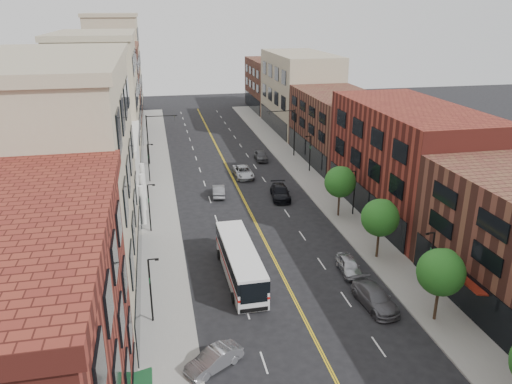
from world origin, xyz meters
TOP-DOWN VIEW (x-y plane):
  - ground at (0.00, 0.00)m, footprint 220.00×220.00m
  - sidewalk_left at (-10.00, 35.00)m, footprint 4.00×110.00m
  - sidewalk_right at (10.00, 35.00)m, footprint 4.00×110.00m
  - bldg_l_tanoffice at (-17.00, 13.00)m, footprint 10.00×22.00m
  - bldg_l_white at (-17.00, 31.00)m, footprint 10.00×14.00m
  - bldg_l_far_a at (-17.00, 48.00)m, footprint 10.00×20.00m
  - bldg_l_far_b at (-17.00, 68.00)m, footprint 10.00×20.00m
  - bldg_l_far_c at (-17.00, 86.00)m, footprint 10.00×16.00m
  - bldg_r_mid at (17.00, 24.00)m, footprint 10.00×22.00m
  - bldg_r_far_a at (17.00, 45.00)m, footprint 10.00×20.00m
  - bldg_r_far_b at (17.00, 66.00)m, footprint 10.00×22.00m
  - bldg_r_far_c at (17.00, 86.00)m, footprint 10.00×18.00m
  - tree_r_1 at (9.39, 4.07)m, footprint 3.40×3.40m
  - tree_r_2 at (9.39, 14.07)m, footprint 3.40×3.40m
  - tree_r_3 at (9.39, 24.07)m, footprint 3.40×3.40m
  - lamp_l_1 at (-10.95, 8.00)m, footprint 0.81×0.55m
  - lamp_l_2 at (-10.95, 24.00)m, footprint 0.81×0.55m
  - lamp_l_3 at (-10.95, 40.00)m, footprint 0.81×0.55m
  - lamp_r_1 at (10.95, 8.00)m, footprint 0.81×0.55m
  - lamp_r_2 at (10.95, 24.00)m, footprint 0.81×0.55m
  - lamp_r_3 at (10.95, 40.00)m, footprint 0.81×0.55m
  - signal_mast_left at (-10.27, 48.00)m, footprint 4.49×0.18m
  - signal_mast_right at (10.27, 48.00)m, footprint 4.49×0.18m
  - city_bus at (-3.63, 13.03)m, footprint 2.84×11.30m
  - car_angle_b at (-7.22, 2.16)m, footprint 4.09×3.22m
  - car_parked_mid at (5.80, 6.70)m, footprint 2.52×5.21m
  - car_parked_far at (5.80, 12.00)m, footprint 1.95×4.13m
  - car_lane_behind at (-2.79, 32.98)m, footprint 1.85×4.25m
  - car_lane_a at (4.41, 30.74)m, footprint 2.73×5.43m
  - car_lane_b at (1.50, 39.65)m, footprint 2.50×5.26m
  - car_lane_c at (5.50, 46.88)m, footprint 1.91×4.32m

SIDE VIEW (x-z plane):
  - ground at x=0.00m, z-range 0.00..0.00m
  - sidewalk_left at x=-10.00m, z-range 0.00..0.15m
  - sidewalk_right at x=10.00m, z-range 0.00..0.15m
  - car_angle_b at x=-7.22m, z-range 0.00..1.30m
  - car_lane_behind at x=-2.79m, z-range 0.00..1.36m
  - car_parked_far at x=5.80m, z-range 0.00..1.37m
  - car_lane_c at x=5.50m, z-range 0.00..1.44m
  - car_lane_b at x=1.50m, z-range 0.00..1.45m
  - car_parked_mid at x=5.80m, z-range 0.00..1.46m
  - car_lane_a at x=4.41m, z-range 0.00..1.51m
  - city_bus at x=-3.63m, z-range 0.24..3.13m
  - lamp_l_1 at x=-10.95m, z-range 0.45..5.50m
  - lamp_l_2 at x=-10.95m, z-range 0.45..5.50m
  - lamp_l_3 at x=-10.95m, z-range 0.45..5.50m
  - lamp_r_1 at x=10.95m, z-range 0.45..5.50m
  - lamp_r_2 at x=10.95m, z-range 0.45..5.50m
  - lamp_r_3 at x=10.95m, z-range 0.45..5.50m
  - bldg_l_white at x=-17.00m, z-range 0.00..8.00m
  - tree_r_1 at x=9.39m, z-range 1.33..6.92m
  - tree_r_2 at x=9.39m, z-range 1.33..6.92m
  - tree_r_3 at x=9.39m, z-range 1.33..6.92m
  - signal_mast_left at x=-10.27m, z-range 1.05..8.25m
  - signal_mast_right at x=10.27m, z-range 1.05..8.25m
  - bldg_r_far_a at x=17.00m, z-range 0.00..10.00m
  - bldg_r_far_c at x=17.00m, z-range 0.00..11.00m
  - bldg_r_mid at x=17.00m, z-range 0.00..12.00m
  - bldg_r_far_b at x=17.00m, z-range 0.00..14.00m
  - bldg_l_far_b at x=-17.00m, z-range 0.00..15.00m
  - bldg_l_tanoffice at x=-17.00m, z-range 0.00..18.00m
  - bldg_l_far_a at x=-17.00m, z-range 0.00..18.00m
  - bldg_l_far_c at x=-17.00m, z-range 0.00..20.00m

